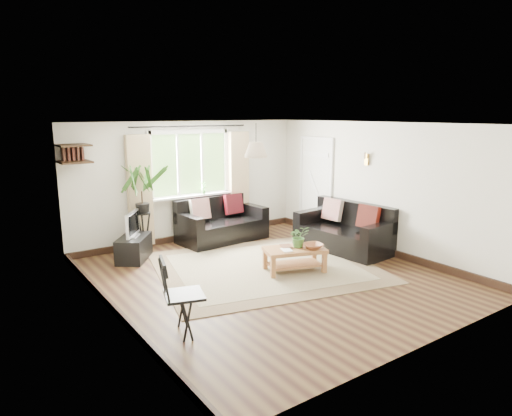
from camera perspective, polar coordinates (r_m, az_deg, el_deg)
floor at (r=7.35m, az=1.80°, el=-8.57°), size 5.50×5.50×0.00m
ceiling at (r=6.89m, az=1.94°, el=10.48°), size 5.50×5.50×0.00m
wall_back at (r=9.34m, az=-8.29°, el=3.33°), size 5.00×0.02×2.40m
wall_front at (r=5.15m, az=20.54°, el=-4.28°), size 5.00×0.02×2.40m
wall_left at (r=5.91m, az=-17.97°, el=-2.08°), size 0.02×5.50×2.40m
wall_right at (r=8.73m, az=15.15°, el=2.45°), size 0.02×5.50×2.40m
rug at (r=7.76m, az=1.19°, el=-7.36°), size 4.13×3.76×0.02m
window at (r=9.26m, az=-8.24°, el=5.45°), size 2.50×0.16×2.16m
door at (r=9.90m, az=7.45°, el=2.67°), size 0.06×0.96×2.06m
corner_shelf at (r=8.26m, az=-21.79°, el=6.34°), size 0.50×0.50×0.34m
pendant_lamp at (r=7.23m, az=0.00°, el=7.78°), size 0.36×0.36×0.54m
wall_sconce at (r=8.80m, az=13.55°, el=6.16°), size 0.12×0.12×0.28m
sofa_back at (r=9.27m, az=-4.24°, el=-1.59°), size 1.82×1.01×0.83m
sofa_right at (r=8.76m, az=10.85°, el=-2.52°), size 1.87×1.07×0.84m
coffee_table at (r=7.54m, az=4.82°, el=-6.47°), size 1.10×0.82×0.40m
table_plant at (r=7.50m, az=5.39°, el=-3.56°), size 0.40×0.38×0.36m
bowl at (r=7.49m, az=7.13°, el=-4.73°), size 0.37×0.37×0.08m
book_a at (r=7.32m, az=3.27°, el=-5.31°), size 0.22×0.25×0.02m
book_b at (r=7.51m, az=3.17°, el=-4.84°), size 0.24×0.27×0.02m
tv_stand at (r=8.37m, az=-15.01°, el=-4.87°), size 0.84×0.90×0.43m
tv at (r=8.26m, az=-15.18°, el=-1.89°), size 0.53×0.61×0.47m
palm_stand at (r=8.60m, az=-13.98°, el=-0.16°), size 0.67×0.67×1.65m
folding_chair at (r=5.46m, az=-8.97°, el=-10.85°), size 0.60×0.60×0.94m
sill_plant at (r=9.37m, az=-6.57°, el=2.57°), size 0.14×0.10×0.27m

